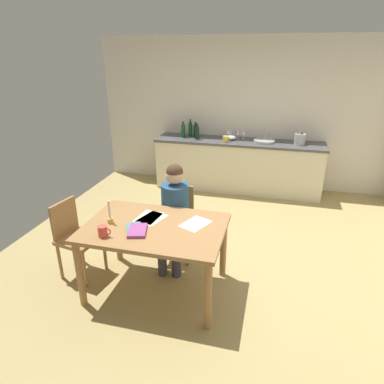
# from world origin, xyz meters

# --- Properties ---
(ground_plane) EXTENTS (5.20, 5.20, 0.04)m
(ground_plane) POSITION_xyz_m (0.00, 0.00, -0.02)
(ground_plane) COLOR tan
(wall_back) EXTENTS (5.20, 0.12, 2.60)m
(wall_back) POSITION_xyz_m (0.00, 2.60, 1.30)
(wall_back) COLOR silver
(wall_back) RESTS_ON ground
(kitchen_counter) EXTENTS (2.92, 0.64, 0.90)m
(kitchen_counter) POSITION_xyz_m (0.00, 2.24, 0.45)
(kitchen_counter) COLOR beige
(kitchen_counter) RESTS_ON ground
(dining_table) EXTENTS (1.38, 0.94, 0.75)m
(dining_table) POSITION_xyz_m (-0.44, -0.79, 0.65)
(dining_table) COLOR #9E7042
(dining_table) RESTS_ON ground
(chair_at_table) EXTENTS (0.43, 0.43, 0.86)m
(chair_at_table) POSITION_xyz_m (-0.43, -0.08, 0.48)
(chair_at_table) COLOR #9E7042
(chair_at_table) RESTS_ON ground
(person_seated) EXTENTS (0.35, 0.61, 1.19)m
(person_seated) POSITION_xyz_m (-0.42, -0.23, 0.68)
(person_seated) COLOR navy
(person_seated) RESTS_ON ground
(chair_side_empty) EXTENTS (0.46, 0.46, 0.86)m
(chair_side_empty) POSITION_xyz_m (-1.39, -0.74, 0.48)
(chair_side_empty) COLOR #9E7042
(chair_side_empty) RESTS_ON ground
(coffee_mug) EXTENTS (0.13, 0.09, 0.11)m
(coffee_mug) POSITION_xyz_m (-0.83, -1.09, 0.81)
(coffee_mug) COLOR #D84C3F
(coffee_mug) RESTS_ON dining_table
(candlestick) EXTENTS (0.06, 0.06, 0.24)m
(candlestick) POSITION_xyz_m (-0.89, -0.84, 0.82)
(candlestick) COLOR gold
(candlestick) RESTS_ON dining_table
(book_magazine) EXTENTS (0.22, 0.24, 0.03)m
(book_magazine) POSITION_xyz_m (-0.61, -0.90, 0.76)
(book_magazine) COLOR teal
(book_magazine) RESTS_ON dining_table
(book_cookery) EXTENTS (0.23, 0.29, 0.03)m
(book_cookery) POSITION_xyz_m (-0.56, -0.94, 0.77)
(book_cookery) COLOR #934287
(book_cookery) RESTS_ON dining_table
(paper_letter) EXTENTS (0.29, 0.35, 0.00)m
(paper_letter) POSITION_xyz_m (-0.53, -0.64, 0.75)
(paper_letter) COLOR white
(paper_letter) RESTS_ON dining_table
(paper_bill) EXTENTS (0.31, 0.36, 0.00)m
(paper_bill) POSITION_xyz_m (-0.07, -0.65, 0.75)
(paper_bill) COLOR white
(paper_bill) RESTS_ON dining_table
(paper_envelope) EXTENTS (0.25, 0.32, 0.00)m
(paper_envelope) POSITION_xyz_m (-0.57, -0.63, 0.75)
(paper_envelope) COLOR white
(paper_envelope) RESTS_ON dining_table
(sink_unit) EXTENTS (0.36, 0.36, 0.24)m
(sink_unit) POSITION_xyz_m (0.43, 2.24, 0.92)
(sink_unit) COLOR #B2B7BC
(sink_unit) RESTS_ON kitchen_counter
(bottle_oil) EXTENTS (0.07, 0.07, 0.29)m
(bottle_oil) POSITION_xyz_m (-1.01, 2.24, 1.02)
(bottle_oil) COLOR #194C23
(bottle_oil) RESTS_ON kitchen_counter
(bottle_vinegar) EXTENTS (0.07, 0.07, 0.31)m
(bottle_vinegar) POSITION_xyz_m (-0.90, 2.34, 1.03)
(bottle_vinegar) COLOR #194C23
(bottle_vinegar) RESTS_ON kitchen_counter
(bottle_wine_red) EXTENTS (0.08, 0.08, 0.27)m
(bottle_wine_red) POSITION_xyz_m (-0.80, 2.32, 1.01)
(bottle_wine_red) COLOR black
(bottle_wine_red) RESTS_ON kitchen_counter
(bottle_sauce) EXTENTS (0.08, 0.08, 0.27)m
(bottle_sauce) POSITION_xyz_m (-0.73, 2.17, 1.02)
(bottle_sauce) COLOR black
(bottle_sauce) RESTS_ON kitchen_counter
(mixing_bowl) EXTENTS (0.19, 0.19, 0.08)m
(mixing_bowl) POSITION_xyz_m (-0.14, 2.27, 0.94)
(mixing_bowl) COLOR white
(mixing_bowl) RESTS_ON kitchen_counter
(stovetop_kettle) EXTENTS (0.18, 0.18, 0.22)m
(stovetop_kettle) POSITION_xyz_m (1.01, 2.24, 1.00)
(stovetop_kettle) COLOR #B7BABF
(stovetop_kettle) RESTS_ON kitchen_counter
(wine_glass_near_sink) EXTENTS (0.07, 0.07, 0.15)m
(wine_glass_near_sink) POSITION_xyz_m (0.06, 2.39, 1.01)
(wine_glass_near_sink) COLOR silver
(wine_glass_near_sink) RESTS_ON kitchen_counter
(wine_glass_by_kettle) EXTENTS (0.07, 0.07, 0.15)m
(wine_glass_by_kettle) POSITION_xyz_m (-0.04, 2.39, 1.01)
(wine_glass_by_kettle) COLOR silver
(wine_glass_by_kettle) RESTS_ON kitchen_counter
(wine_glass_back_left) EXTENTS (0.07, 0.07, 0.15)m
(wine_glass_back_left) POSITION_xyz_m (-0.18, 2.39, 1.01)
(wine_glass_back_left) COLOR silver
(wine_glass_back_left) RESTS_ON kitchen_counter
(wine_glass_back_right) EXTENTS (0.07, 0.07, 0.15)m
(wine_glass_back_right) POSITION_xyz_m (-0.22, 2.39, 1.01)
(wine_glass_back_right) COLOR silver
(wine_glass_back_right) RESTS_ON kitchen_counter
(teacup_on_counter) EXTENTS (0.13, 0.09, 0.10)m
(teacup_on_counter) POSITION_xyz_m (-0.21, 2.09, 0.95)
(teacup_on_counter) COLOR #F2CC4C
(teacup_on_counter) RESTS_ON kitchen_counter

